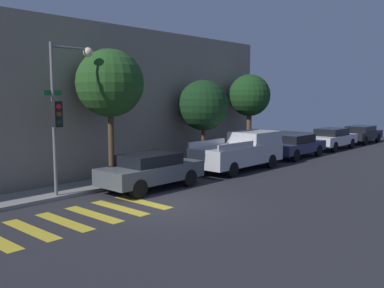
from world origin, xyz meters
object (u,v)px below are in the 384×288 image
traffic_light_pole (63,100)px  sedan_far_end (332,138)px  pickup_truck (241,151)px  tree_near_corner (110,84)px  sedan_near_corner (151,170)px  tree_far_end (249,96)px  sedan_middle (295,145)px  tree_midblock (204,105)px  sedan_tail_of_row (361,134)px

traffic_light_pole → sedan_far_end: 20.12m
pickup_truck → tree_near_corner: size_ratio=0.96×
sedan_near_corner → sedan_far_end: 16.87m
tree_far_end → pickup_truck: bearing=-151.2°
sedan_near_corner → sedan_middle: sedan_near_corner is taller
sedan_middle → tree_midblock: (-6.25, 1.87, 2.44)m
sedan_middle → tree_midblock: bearing=163.3°
sedan_middle → tree_midblock: size_ratio=1.02×
sedan_near_corner → sedan_middle: bearing=0.0°
sedan_near_corner → sedan_tail_of_row: bearing=0.0°
traffic_light_pole → pickup_truck: size_ratio=1.04×
traffic_light_pole → sedan_middle: bearing=-4.9°
sedan_tail_of_row → sedan_near_corner: bearing=180.0°
sedan_far_end → tree_near_corner: tree_near_corner is taller
tree_midblock → tree_far_end: size_ratio=0.91×
traffic_light_pole → sedan_tail_of_row: 25.37m
tree_midblock → sedan_middle: bearing=-16.7°
sedan_near_corner → tree_midblock: bearing=19.1°
traffic_light_pole → sedan_far_end: bearing=-3.7°
sedan_far_end → sedan_tail_of_row: size_ratio=1.01×
sedan_middle → sedan_far_end: sedan_far_end is taller
sedan_tail_of_row → tree_far_end: bearing=171.6°
pickup_truck → traffic_light_pole: bearing=172.1°
sedan_near_corner → sedan_far_end: sedan_far_end is taller
pickup_truck → tree_far_end: bearing=28.8°
sedan_tail_of_row → tree_near_corner: tree_near_corner is taller
sedan_near_corner → tree_far_end: bearing=11.1°
pickup_truck → tree_far_end: size_ratio=1.09×
sedan_far_end → sedan_tail_of_row: (5.29, 0.00, -0.04)m
tree_midblock → tree_far_end: 4.16m
sedan_far_end → tree_midblock: bearing=170.7°
traffic_light_pole → sedan_tail_of_row: size_ratio=1.23×
sedan_near_corner → pickup_truck: (6.12, 0.00, 0.18)m
tree_midblock → tree_near_corner: bearing=180.0°
traffic_light_pole → sedan_tail_of_row: traffic_light_pole is taller
sedan_near_corner → pickup_truck: pickup_truck is taller
sedan_middle → tree_far_end: size_ratio=0.94×
sedan_far_end → sedan_tail_of_row: sedan_far_end is taller
tree_near_corner → sedan_near_corner: bearing=-75.6°
sedan_middle → sedan_far_end: (5.22, 0.00, 0.03)m
tree_far_end → sedan_tail_of_row: bearing=-8.4°
sedan_middle → tree_near_corner: (-12.14, 1.87, 3.42)m
sedan_middle → tree_near_corner: bearing=171.2°
sedan_near_corner → tree_midblock: (5.40, 1.87, 2.42)m
tree_near_corner → pickup_truck: bearing=-15.9°
traffic_light_pole → sedan_middle: size_ratio=1.20×
traffic_light_pole → tree_far_end: size_ratio=1.13×
traffic_light_pole → tree_near_corner: size_ratio=0.99×
sedan_tail_of_row → tree_far_end: (-12.63, 1.87, 2.93)m
pickup_truck → sedan_far_end: size_ratio=1.17×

